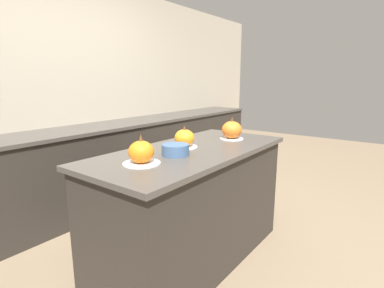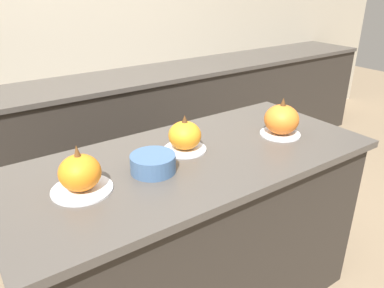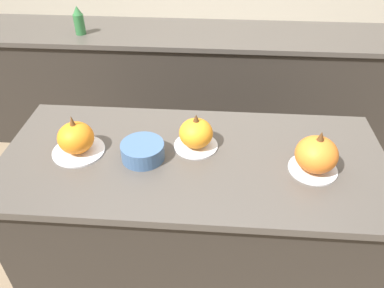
{
  "view_description": "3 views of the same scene",
  "coord_description": "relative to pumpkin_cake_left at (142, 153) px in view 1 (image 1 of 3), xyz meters",
  "views": [
    {
      "loc": [
        -1.73,
        -1.3,
        1.4
      ],
      "look_at": [
        0.01,
        0.01,
        0.93
      ],
      "focal_mm": 28.0,
      "sensor_mm": 36.0,
      "label": 1
    },
    {
      "loc": [
        -0.86,
        -1.23,
        1.64
      ],
      "look_at": [
        -0.04,
        -0.05,
        0.99
      ],
      "focal_mm": 35.0,
      "sensor_mm": 36.0,
      "label": 2
    },
    {
      "loc": [
        0.09,
        -1.26,
        1.93
      ],
      "look_at": [
        -0.01,
        0.04,
        0.94
      ],
      "focal_mm": 35.0,
      "sensor_mm": 36.0,
      "label": 3
    }
  ],
  "objects": [
    {
      "name": "ground_plane",
      "position": [
        0.51,
        0.0,
        -0.97
      ],
      "size": [
        12.0,
        12.0,
        0.0
      ],
      "primitive_type": "plane",
      "color": "#847056"
    },
    {
      "name": "mixing_bowl",
      "position": [
        0.29,
        -0.02,
        -0.03
      ],
      "size": [
        0.19,
        0.19,
        0.07
      ],
      "color": "#3D5B84",
      "rests_on": "kitchen_island"
    },
    {
      "name": "wall_back",
      "position": [
        0.51,
        1.78,
        0.28
      ],
      "size": [
        8.0,
        0.06,
        2.5
      ],
      "color": "#B2A893",
      "rests_on": "ground_plane"
    },
    {
      "name": "kitchen_island",
      "position": [
        0.51,
        0.0,
        -0.52
      ],
      "size": [
        1.69,
        0.76,
        0.9
      ],
      "color": "#2D2823",
      "rests_on": "ground_plane"
    },
    {
      "name": "pumpkin_cake_right",
      "position": [
        1.02,
        -0.05,
        0.01
      ],
      "size": [
        0.2,
        0.2,
        0.19
      ],
      "color": "silver",
      "rests_on": "kitchen_island"
    },
    {
      "name": "pumpkin_cake_left",
      "position": [
        0.0,
        0.0,
        0.0
      ],
      "size": [
        0.23,
        0.23,
        0.19
      ],
      "color": "silver",
      "rests_on": "kitchen_island"
    },
    {
      "name": "pumpkin_cake_center",
      "position": [
        0.52,
        0.08,
        -0.0
      ],
      "size": [
        0.2,
        0.2,
        0.17
      ],
      "color": "silver",
      "rests_on": "kitchen_island"
    },
    {
      "name": "back_counter",
      "position": [
        0.51,
        1.45,
        -0.51
      ],
      "size": [
        6.0,
        0.6,
        0.91
      ],
      "color": "#2D2823",
      "rests_on": "ground_plane"
    }
  ]
}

